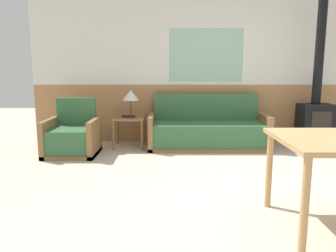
% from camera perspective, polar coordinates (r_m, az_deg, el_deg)
% --- Properties ---
extents(ground_plane, '(16.00, 16.00, 0.00)m').
position_cam_1_polar(ground_plane, '(3.84, 17.51, -10.96)').
color(ground_plane, beige).
extents(wall_back, '(7.20, 0.09, 2.70)m').
position_cam_1_polar(wall_back, '(6.15, 10.60, 9.88)').
color(wall_back, '#AD7A4C').
rests_on(wall_back, ground_plane).
extents(couch, '(2.02, 0.79, 0.91)m').
position_cam_1_polar(couch, '(5.69, 6.84, -1.01)').
color(couch, olive).
rests_on(couch, ground_plane).
extents(armchair, '(0.79, 0.75, 0.88)m').
position_cam_1_polar(armchair, '(5.39, -16.37, -2.01)').
color(armchair, olive).
rests_on(armchair, ground_plane).
extents(side_table, '(0.54, 0.54, 0.52)m').
position_cam_1_polar(side_table, '(5.70, -6.86, 0.70)').
color(side_table, olive).
rests_on(side_table, ground_plane).
extents(table_lamp, '(0.29, 0.29, 0.46)m').
position_cam_1_polar(table_lamp, '(5.73, -6.59, 5.22)').
color(table_lamp, '#4C3823').
rests_on(table_lamp, side_table).
extents(book_stack, '(0.22, 0.14, 0.05)m').
position_cam_1_polar(book_stack, '(5.58, -6.91, 1.63)').
color(book_stack, '#B22823').
rests_on(book_stack, side_table).
extents(wood_stove, '(0.54, 0.44, 2.57)m').
position_cam_1_polar(wood_stove, '(6.11, 24.33, 2.79)').
color(wood_stove, black).
rests_on(wood_stove, ground_plane).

